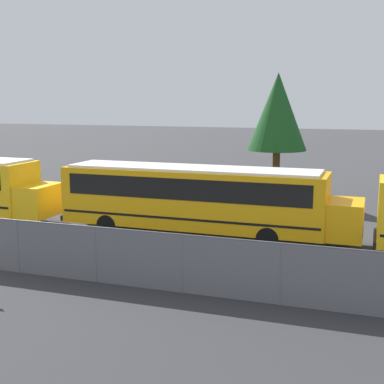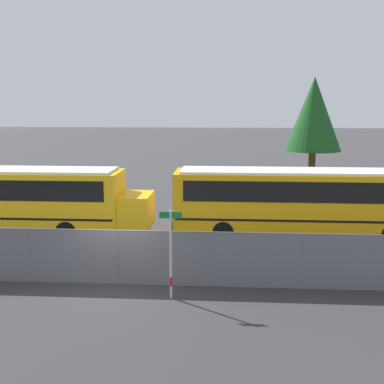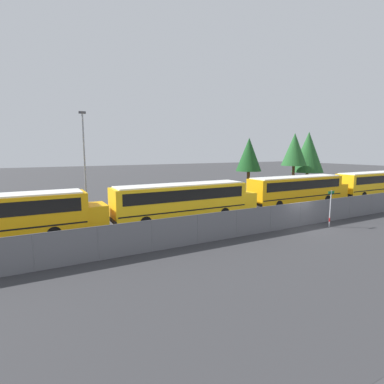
# 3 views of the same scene
# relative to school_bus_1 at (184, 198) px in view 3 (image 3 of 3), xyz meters

# --- Properties ---
(ground_plane) EXTENTS (200.00, 200.00, 0.00)m
(ground_plane) POSITION_rel_school_bus_1_xyz_m (6.75, -6.34, -1.81)
(ground_plane) COLOR #38383A
(road_strip) EXTENTS (100.61, 12.00, 0.01)m
(road_strip) POSITION_rel_school_bus_1_xyz_m (6.75, -12.34, -1.80)
(road_strip) COLOR #333335
(road_strip) RESTS_ON ground_plane
(fence) EXTENTS (66.68, 0.07, 1.89)m
(fence) POSITION_rel_school_bus_1_xyz_m (6.75, -6.35, -0.85)
(fence) COLOR #9EA0A5
(fence) RESTS_ON ground_plane
(school_bus_1) EXTENTS (13.10, 2.51, 3.06)m
(school_bus_1) POSITION_rel_school_bus_1_xyz_m (0.00, 0.00, 0.00)
(school_bus_1) COLOR yellow
(school_bus_1) RESTS_ON ground_plane
(school_bus_2) EXTENTS (13.10, 2.51, 3.06)m
(school_bus_2) POSITION_rel_school_bus_1_xyz_m (14.03, 0.49, 0.00)
(school_bus_2) COLOR orange
(school_bus_2) RESTS_ON ground_plane
(school_bus_3) EXTENTS (13.10, 2.51, 3.06)m
(school_bus_3) POSITION_rel_school_bus_1_xyz_m (27.53, 0.28, 0.00)
(school_bus_3) COLOR yellow
(school_bus_3) RESTS_ON ground_plane
(street_sign) EXTENTS (0.70, 0.09, 2.82)m
(street_sign) POSITION_rel_school_bus_1_xyz_m (8.65, -7.50, -0.31)
(street_sign) COLOR #B7B7BC
(street_sign) RESTS_ON ground_plane
(light_pole) EXTENTS (0.60, 0.24, 9.24)m
(light_pole) POSITION_rel_school_bus_1_xyz_m (-6.88, 6.39, 3.20)
(light_pole) COLOR gray
(light_pole) RESTS_ON ground_plane
(tree_0) EXTENTS (5.26, 5.26, 8.93)m
(tree_0) POSITION_rel_school_bus_1_xyz_m (30.66, 13.55, 3.69)
(tree_0) COLOR #51381E
(tree_0) RESTS_ON ground_plane
(tree_1) EXTENTS (3.53, 3.53, 7.54)m
(tree_1) POSITION_rel_school_bus_1_xyz_m (15.57, 10.77, 3.40)
(tree_1) COLOR #51381E
(tree_1) RESTS_ON ground_plane
(tree_2) EXTENTS (4.00, 4.00, 8.56)m
(tree_2) POSITION_rel_school_bus_1_xyz_m (26.25, 12.54, 4.12)
(tree_2) COLOR #51381E
(tree_2) RESTS_ON ground_plane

